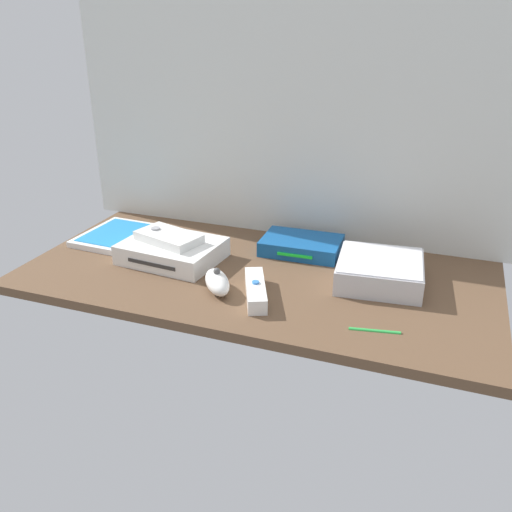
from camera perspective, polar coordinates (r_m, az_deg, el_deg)
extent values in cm
cube|color=brown|center=(116.96, 0.00, -2.24)|extent=(100.00, 48.00, 2.00)
cube|color=silver|center=(129.61, 3.90, 15.65)|extent=(110.00, 1.20, 64.00)
cube|color=white|center=(123.60, -8.70, 0.60)|extent=(22.32, 17.78, 4.40)
cube|color=#2D2D2D|center=(117.52, -10.89, -0.84)|extent=(12.01, 1.65, 0.80)
cube|color=silver|center=(114.26, 12.86, -1.60)|extent=(18.52, 18.52, 5.00)
cube|color=silver|center=(113.17, 12.98, -0.39)|extent=(17.78, 17.78, 0.30)
cube|color=white|center=(139.15, -14.65, 2.13)|extent=(14.46, 19.60, 1.40)
cube|color=#2384CC|center=(138.87, -14.68, 2.43)|extent=(11.89, 16.83, 0.16)
cube|color=#145193|center=(126.53, 4.80, 1.13)|extent=(18.31, 12.48, 3.40)
cube|color=#19D833|center=(121.00, 4.08, 0.04)|extent=(8.01, 0.61, 0.60)
cube|color=white|center=(106.24, -0.04, -3.60)|extent=(9.19, 15.01, 3.00)
cylinder|color=#387FDB|center=(105.46, -0.04, -2.78)|extent=(1.40, 1.40, 0.40)
ellipsoid|color=white|center=(108.48, -4.09, -2.75)|extent=(9.51, 10.64, 4.00)
sphere|color=#4C4C4C|center=(107.42, -4.13, -1.60)|extent=(1.40, 1.40, 1.40)
cube|color=white|center=(122.31, -9.17, 1.94)|extent=(16.08, 11.75, 2.00)
cylinder|color=#99999E|center=(124.61, -10.51, 2.86)|extent=(2.48, 2.48, 0.40)
cylinder|color=green|center=(98.02, 12.36, -7.55)|extent=(8.98, 2.30, 0.70)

